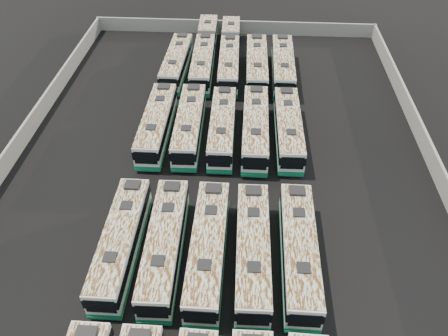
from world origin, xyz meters
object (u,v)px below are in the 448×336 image
bus_midfront_right (253,250)px  bus_midback_far_right (288,128)px  bus_midfront_far_right (299,251)px  bus_midfront_far_left (121,242)px  bus_back_far_right (283,66)px  bus_back_right (257,65)px  bus_midfront_center (208,248)px  bus_midback_center (222,127)px  bus_back_center (230,54)px  bus_midback_right (255,128)px  bus_back_far_left (177,63)px  bus_midfront_left (165,245)px  bus_back_left (205,52)px  bus_midback_far_left (157,124)px  bus_midback_left (189,125)px

bus_midfront_right → bus_midback_far_right: (3.72, 17.27, -0.01)m
bus_midfront_right → bus_midfront_far_right: bus_midfront_far_right is taller
bus_midfront_far_left → bus_back_far_right: (14.71, 31.47, 0.07)m
bus_back_right → bus_midfront_center: bearing=-97.9°
bus_midfront_right → bus_midback_center: bus_midfront_right is taller
bus_midfront_center → bus_midback_center: size_ratio=1.02×
bus_back_center → bus_back_far_right: 8.13m
bus_midback_center → bus_midback_right: bus_midback_right is taller
bus_midfront_far_left → bus_midfront_far_right: (14.85, -0.05, 0.05)m
bus_midback_center → bus_midback_far_right: (7.37, 0.19, 0.02)m
bus_midfront_far_right → bus_midback_center: size_ratio=1.02×
bus_back_center → bus_back_far_right: bearing=-25.0°
bus_back_far_left → bus_midfront_far_right: bearing=-63.6°
bus_midfront_left → bus_midfront_far_right: bearing=-1.0°
bus_midfront_right → bus_back_right: (0.09, 31.53, 0.04)m
bus_midback_far_right → bus_back_left: (-11.11, 17.78, -0.00)m
bus_midback_far_left → bus_back_far_right: 20.68m
bus_midback_center → bus_back_far_right: bearing=62.6°
bus_midfront_center → bus_midback_left: 17.66m
bus_midback_far_right → bus_midback_far_left: bearing=179.5°
bus_back_far_left → bus_midfront_right: bearing=-69.6°
bus_midfront_center → bus_midback_center: bearing=90.1°
bus_midfront_far_left → bus_back_right: 33.24m
bus_midback_left → bus_midback_far_right: size_ratio=1.01×
bus_midfront_right → bus_midfront_far_right: 3.80m
bus_back_left → bus_midback_center: bearing=-79.5°
bus_midback_center → bus_midback_far_right: bearing=0.7°
bus_midback_left → bus_midback_center: size_ratio=1.02×
bus_back_far_right → bus_back_left: bearing=163.3°
bus_midfront_far_left → bus_midfront_far_right: 14.85m
bus_midfront_far_right → bus_back_far_right: (-0.13, 31.51, 0.02)m
bus_midfront_left → bus_back_far_right: bearing=69.5°
bus_midback_right → bus_midfront_far_right: bearing=-77.5°
bus_midback_center → bus_back_center: bearing=89.7°
bus_midback_left → bus_back_right: bearing=61.3°
bus_midfront_right → bus_back_center: (-3.79, 34.92, -0.04)m
bus_back_far_left → bus_back_right: bearing=0.4°
bus_midback_far_left → bus_back_far_right: bearing=44.4°
bus_midfront_far_right → bus_midback_far_right: (-0.08, 17.10, -0.03)m
bus_midback_far_right → bus_back_right: bus_back_right is taller
bus_midback_far_left → bus_midback_far_right: bus_midback_far_left is taller
bus_back_center → bus_back_right: 5.16m
bus_midfront_left → bus_midback_far_right: bearing=55.9°
bus_midfront_left → bus_midback_left: (-0.05, 17.13, 0.01)m
bus_back_far_left → bus_back_right: size_ratio=0.97×
bus_midback_right → bus_back_center: bus_midback_right is taller
bus_midfront_far_right → bus_back_left: 36.64m
bus_back_right → bus_back_center: bearing=137.8°
bus_midfront_right → bus_back_right: 31.53m
bus_midfront_left → bus_back_far_left: (-3.62, 31.60, -0.02)m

